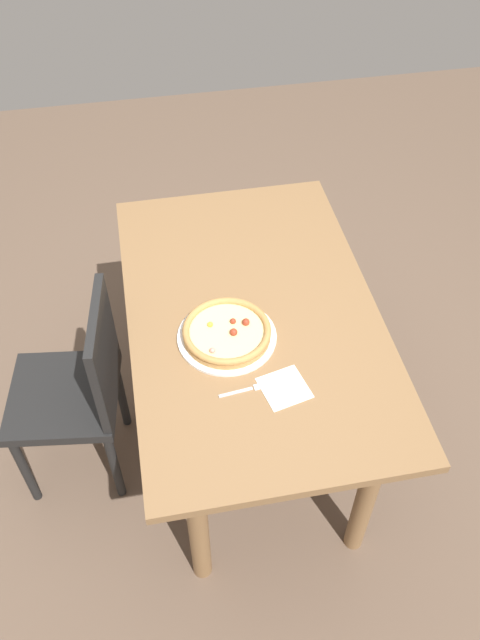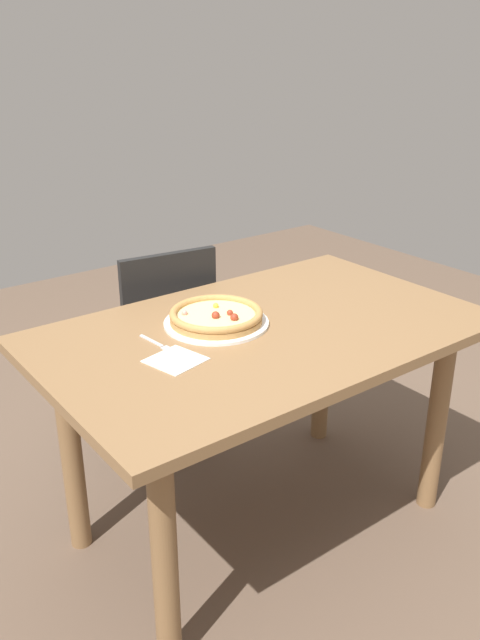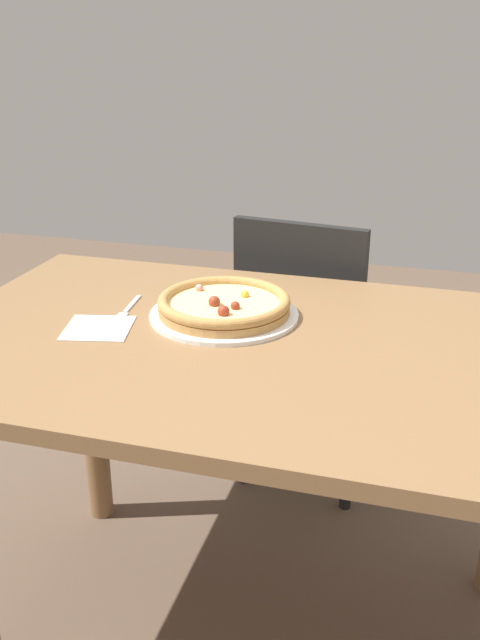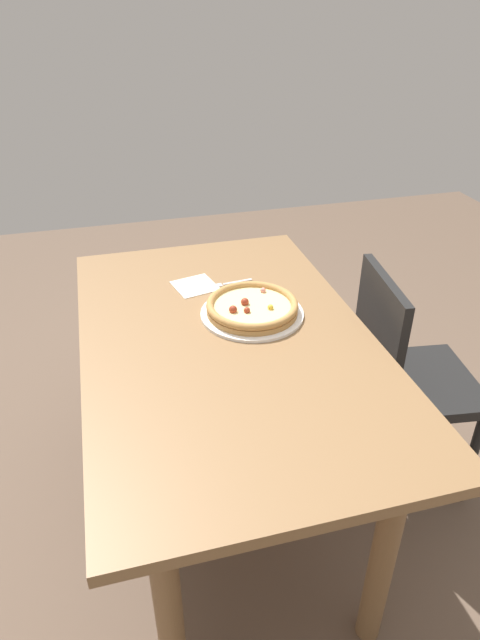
% 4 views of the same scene
% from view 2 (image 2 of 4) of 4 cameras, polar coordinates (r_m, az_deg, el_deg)
% --- Properties ---
extents(ground_plane, '(6.00, 6.00, 0.00)m').
position_cam_2_polar(ground_plane, '(2.47, 1.83, -17.14)').
color(ground_plane, brown).
extents(dining_table, '(1.41, 0.87, 0.77)m').
position_cam_2_polar(dining_table, '(2.11, 2.05, -3.48)').
color(dining_table, olive).
rests_on(dining_table, ground).
extents(chair_near, '(0.45, 0.45, 0.88)m').
position_cam_2_polar(chair_near, '(2.67, -6.97, -1.72)').
color(chair_near, black).
rests_on(chair_near, ground).
extents(plate, '(0.34, 0.34, 0.01)m').
position_cam_2_polar(plate, '(2.09, -2.08, -0.25)').
color(plate, white).
rests_on(plate, dining_table).
extents(pizza, '(0.30, 0.30, 0.04)m').
position_cam_2_polar(pizza, '(2.08, -2.08, 0.38)').
color(pizza, '#B78447').
rests_on(pizza, plate).
extents(fork, '(0.03, 0.17, 0.00)m').
position_cam_2_polar(fork, '(1.95, -6.98, -2.19)').
color(fork, silver).
rests_on(fork, dining_table).
extents(napkin, '(0.17, 0.17, 0.00)m').
position_cam_2_polar(napkin, '(1.86, -5.63, -3.49)').
color(napkin, white).
rests_on(napkin, dining_table).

